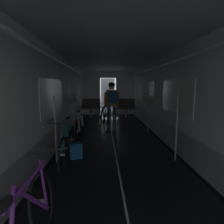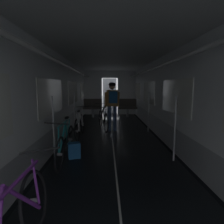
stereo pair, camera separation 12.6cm
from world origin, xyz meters
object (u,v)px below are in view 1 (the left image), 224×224
bench_seat_far_left (91,106)px  person_cyclist_aisle (112,101)px  bench_seat_far_right (126,106)px  bicycle_white (80,126)px  backpack_on_floor (76,151)px  bicycle_teal (67,144)px  bicycle_black_in_aisle (103,119)px

bench_seat_far_left → person_cyclist_aisle: person_cyclist_aisle is taller
bench_seat_far_right → bicycle_white: (-1.90, -4.03, -0.18)m
bench_seat_far_left → backpack_on_floor: bearing=-90.0°
bicycle_teal → person_cyclist_aisle: 3.03m
person_cyclist_aisle → backpack_on_floor: size_ratio=5.09×
bench_seat_far_right → bicycle_teal: bearing=-108.2°
bicycle_teal → bicycle_white: size_ratio=1.00×
bench_seat_far_right → backpack_on_floor: bearing=-107.4°
bench_seat_far_left → backpack_on_floor: bench_seat_far_left is taller
bicycle_teal → bicycle_black_in_aisle: (0.74, 3.01, 0.00)m
bicycle_white → person_cyclist_aisle: (1.03, 0.85, 0.69)m
bench_seat_far_left → bicycle_teal: (-0.15, -5.93, -0.18)m
bench_seat_far_left → bicycle_white: size_ratio=0.58×
bicycle_teal → bicycle_black_in_aisle: 3.11m
bench_seat_far_left → person_cyclist_aisle: 3.35m
bench_seat_far_left → bench_seat_far_right: size_ratio=1.00×
bench_seat_far_left → bicycle_black_in_aisle: (0.60, -2.91, -0.18)m
bench_seat_far_left → backpack_on_floor: size_ratio=2.89×
bicycle_white → person_cyclist_aisle: size_ratio=0.98×
bench_seat_far_right → bicycle_black_in_aisle: 3.16m
bicycle_black_in_aisle → bench_seat_far_right: bearing=67.6°
bench_seat_far_right → bicycle_white: bearing=-115.2°
bicycle_white → person_cyclist_aisle: person_cyclist_aisle is taller
bench_seat_far_left → bicycle_white: bearing=-91.4°
bicycle_teal → backpack_on_floor: (0.15, 0.18, -0.21)m
bench_seat_far_left → bench_seat_far_right: (1.80, 0.00, 0.00)m
backpack_on_floor → person_cyclist_aisle: bearing=70.2°
bench_seat_far_right → person_cyclist_aisle: size_ratio=0.57×
bench_seat_far_right → bicycle_white: bench_seat_far_right is taller
bicycle_black_in_aisle → backpack_on_floor: (-0.59, -2.83, -0.21)m
bench_seat_far_right → bicycle_black_in_aisle: size_ratio=0.59×
bicycle_teal → person_cyclist_aisle: bearing=68.7°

